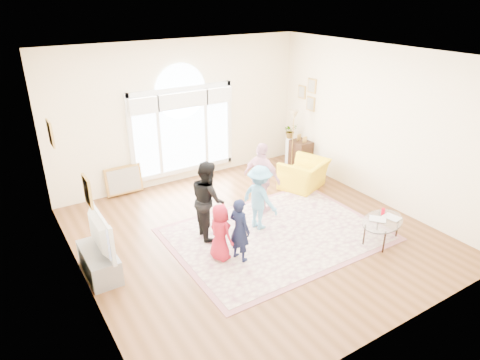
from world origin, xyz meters
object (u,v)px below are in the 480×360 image
coffee_table (382,222)px  tv_console (99,262)px  area_rug (277,234)px  television (95,233)px  armchair (304,174)px

coffee_table → tv_console: bearing=140.0°
area_rug → television: size_ratio=3.25×
area_rug → television: (-3.07, 0.54, 0.73)m
area_rug → armchair: bearing=37.5°
area_rug → coffee_table: size_ratio=3.16×
television → coffee_table: (4.51, -1.70, -0.34)m
area_rug → armchair: armchair is taller
area_rug → tv_console: bearing=170.0°
tv_console → television: 0.53m
television → area_rug: bearing=-10.0°
armchair → coffee_table: bearing=60.8°
television → armchair: 4.90m
coffee_table → armchair: size_ratio=1.14×
area_rug → armchair: size_ratio=3.61×
tv_console → armchair: 4.89m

